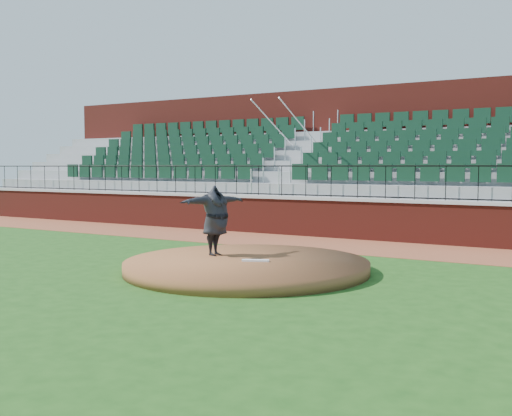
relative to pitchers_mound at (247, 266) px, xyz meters
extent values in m
plane|color=#1C4A15|center=(-0.46, -0.31, -0.12)|extent=(90.00, 90.00, 0.00)
cube|color=brown|center=(-0.46, 5.09, -0.12)|extent=(34.00, 3.20, 0.01)
cube|color=maroon|center=(-0.46, 6.69, 0.47)|extent=(34.00, 0.35, 1.20)
cube|color=#B7B7B7|center=(-0.46, 6.69, 1.12)|extent=(34.00, 0.45, 0.10)
cube|color=maroon|center=(-0.46, 12.21, 2.62)|extent=(34.00, 0.50, 5.50)
cylinder|color=brown|center=(0.00, 0.00, 0.00)|extent=(5.31, 5.31, 0.25)
cube|color=white|center=(0.25, -0.05, 0.14)|extent=(0.59, 0.37, 0.04)
imported|color=black|center=(-0.97, 0.23, 0.93)|extent=(0.89, 2.04, 1.61)
camera|label=1|loc=(6.70, -10.96, 2.16)|focal=41.83mm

